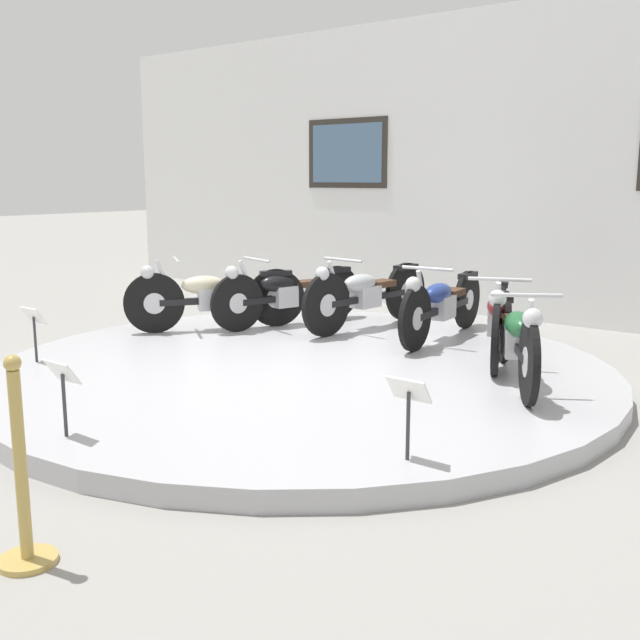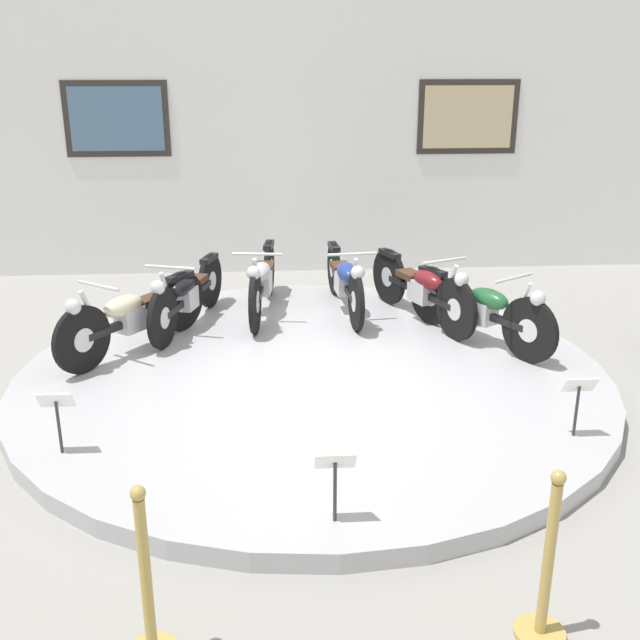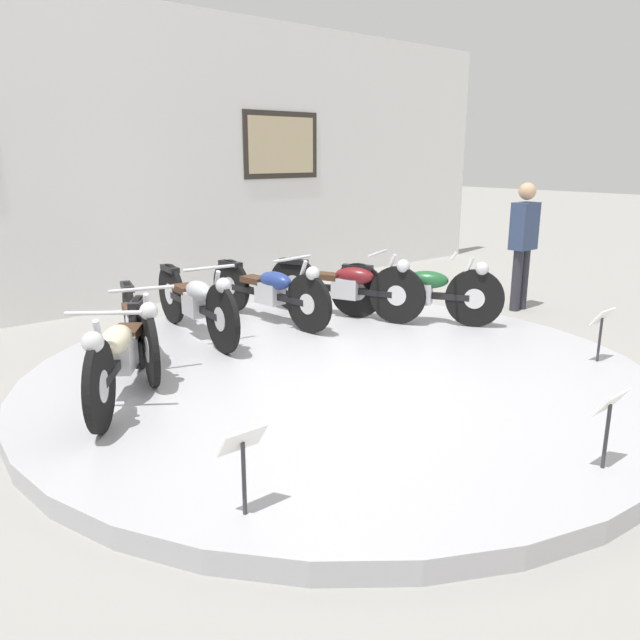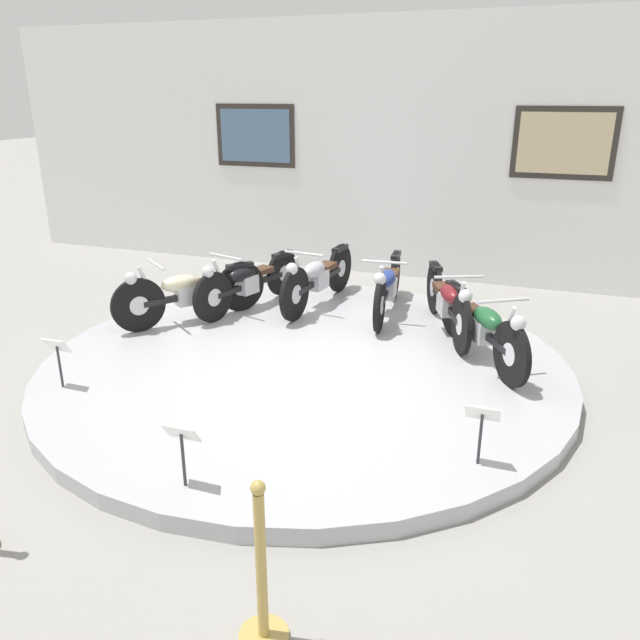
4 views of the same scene
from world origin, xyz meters
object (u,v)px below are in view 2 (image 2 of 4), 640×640
motorcycle_black (186,293)px  motorcycle_maroon (422,287)px  motorcycle_silver (262,279)px  info_placard_front_centre (335,471)px  motorcycle_cream (132,314)px  info_placard_front_right (579,393)px  stanchion_post_right_of_entry (546,583)px  motorcycle_blue (345,279)px  info_placard_front_left (57,408)px  stanchion_post_left_of_entry (148,601)px  motorcycle_green (481,307)px

motorcycle_black → motorcycle_maroon: 2.60m
motorcycle_silver → info_placard_front_centre: 4.18m
motorcycle_silver → motorcycle_cream: bearing=-139.6°
info_placard_front_right → stanchion_post_right_of_entry: (-0.94, -1.93, -0.17)m
motorcycle_blue → stanchion_post_right_of_entry: 5.10m
motorcycle_black → motorcycle_silver: size_ratio=0.95×
motorcycle_blue → motorcycle_maroon: motorcycle_maroon is taller
motorcycle_black → info_placard_front_left: size_ratio=3.74×
stanchion_post_left_of_entry → stanchion_post_right_of_entry: bearing=0.0°
motorcycle_blue → info_placard_front_right: size_ratio=3.89×
motorcycle_silver → info_placard_front_left: (-1.50, -3.14, -0.03)m
motorcycle_green → motorcycle_cream: bearing=180.0°
motorcycle_maroon → info_placard_front_right: bearing=-76.1°
motorcycle_black → info_placard_front_left: 2.82m
motorcycle_green → info_placard_front_centre: size_ratio=3.37×
motorcycle_silver → stanchion_post_right_of_entry: size_ratio=1.97×
motorcycle_silver → motorcycle_green: size_ratio=1.17×
motorcycle_green → stanchion_post_right_of_entry: (-0.73, -3.97, -0.20)m
motorcycle_green → info_placard_front_left: 4.26m
info_placard_front_right → stanchion_post_right_of_entry: 2.15m
motorcycle_maroon → motorcycle_green: bearing=-56.3°
info_placard_front_left → motorcycle_blue: bearing=52.0°
motorcycle_maroon → stanchion_post_left_of_entry: (-2.34, -4.67, -0.20)m
info_placard_front_centre → stanchion_post_right_of_entry: size_ratio=0.50×
info_placard_front_centre → motorcycle_green: bearing=59.9°
motorcycle_cream → info_placard_front_centre: size_ratio=3.22×
motorcycle_cream → motorcycle_silver: motorcycle_silver is taller
motorcycle_maroon → info_placard_front_right: (0.68, -2.74, -0.03)m
motorcycle_black → info_placard_front_centre: size_ratio=3.74×
info_placard_front_left → stanchion_post_right_of_entry: stanchion_post_right_of_entry is taller
info_placard_front_left → stanchion_post_right_of_entry: bearing=-32.6°
motorcycle_cream → stanchion_post_right_of_entry: size_ratio=1.61×
info_placard_front_left → info_placard_front_centre: bearing=-27.1°
motorcycle_black → stanchion_post_left_of_entry: stanchion_post_left_of_entry is taller
motorcycle_blue → motorcycle_green: 1.70m
motorcycle_cream → stanchion_post_left_of_entry: bearing=-79.6°
info_placard_front_left → motorcycle_green: bearing=28.6°
motorcycle_black → info_placard_front_right: motorcycle_black is taller
info_placard_front_right → motorcycle_maroon: bearing=103.9°
motorcycle_green → info_placard_front_centre: bearing=-120.1°
motorcycle_black → info_placard_front_centre: motorcycle_black is taller
stanchion_post_left_of_entry → motorcycle_black: bearing=93.2°
motorcycle_silver → info_placard_front_right: size_ratio=3.95×
motorcycle_maroon → info_placard_front_left: 4.27m
motorcycle_blue → info_placard_front_centre: motorcycle_blue is taller
motorcycle_silver → info_placard_front_centre: bearing=-83.5°
motorcycle_blue → stanchion_post_right_of_entry: size_ratio=1.94×
motorcycle_maroon → info_placard_front_centre: size_ratio=3.68×
info_placard_front_right → stanchion_post_left_of_entry: (-3.02, -1.93, -0.17)m
motorcycle_black → stanchion_post_right_of_entry: stanchion_post_right_of_entry is taller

